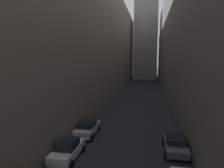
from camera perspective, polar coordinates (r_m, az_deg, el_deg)
name	(u,v)px	position (r m, az deg, el deg)	size (l,w,h in m)	color
ground_plane	(140,95)	(44.66, 8.10, -3.22)	(264.00, 264.00, 0.00)	#232326
building_block_left	(95,43)	(47.77, -4.82, 11.75)	(10.58, 108.00, 23.64)	#756B5B
building_block_right	(195,38)	(46.96, 22.71, 12.09)	(11.55, 108.00, 24.96)	slate
parked_car_left_third	(67,150)	(17.43, -12.69, -17.85)	(1.93, 4.01, 1.60)	silver
parked_car_left_far	(87,128)	(21.91, -7.13, -12.36)	(2.03, 4.16, 1.51)	#B7B7BC
parked_car_right_far	(175,144)	(18.94, 17.73, -16.13)	(2.03, 4.04, 1.42)	#4C4C51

